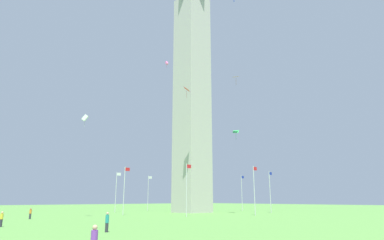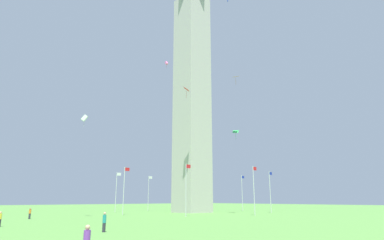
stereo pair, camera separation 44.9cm
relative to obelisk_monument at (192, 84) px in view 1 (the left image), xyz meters
name	(u,v)px [view 1 (the left image)]	position (x,y,z in m)	size (l,w,h in m)	color
ground_plane	(192,213)	(0.00, 0.00, -30.21)	(260.00, 260.00, 0.00)	#548C3D
obelisk_monument	(192,84)	(0.00, 0.00, 0.00)	(6.65, 6.65, 60.41)	#B7B2A8
flagpole_n	(242,191)	(17.45, 0.00, -25.31)	(1.12, 0.14, 8.99)	silver
flagpole_ne	(196,192)	(12.35, 12.30, -25.31)	(1.12, 0.14, 8.99)	silver
flagpole_e	(148,191)	(0.05, 17.39, -25.31)	(1.12, 0.14, 8.99)	silver
flagpole_se	(116,190)	(-12.25, 12.30, -25.31)	(1.12, 0.14, 8.99)	silver
flagpole_s	(124,188)	(-17.34, 0.00, -25.31)	(1.12, 0.14, 8.99)	silver
flagpole_sw	(187,187)	(-12.25, -12.30, -25.31)	(1.12, 0.14, 8.99)	silver
flagpole_w	(254,188)	(0.05, -17.39, -25.31)	(1.12, 0.14, 8.99)	silver
flagpole_nw	(270,190)	(12.35, -12.30, -25.31)	(1.12, 0.14, 8.99)	silver
person_teal_shirt	(107,222)	(-35.10, -27.60, -29.34)	(0.32, 0.32, 1.75)	#2D2D38
person_yellow_shirt	(1,219)	(-40.88, -14.88, -29.41)	(0.32, 0.32, 1.61)	#2D2D38
person_orange_shirt	(30,214)	(-34.19, -1.75, -29.41)	(0.32, 0.32, 1.61)	#2D2D38
kite_pink_box	(167,63)	(-10.47, -3.48, 1.31)	(0.44, 0.74, 1.59)	pink
kite_green_diamond	(236,132)	(2.28, -11.44, -13.37)	(1.50, 1.56, 2.08)	green
kite_white_box	(85,118)	(-27.27, -2.49, -13.56)	(1.24, 1.04, 2.26)	white
kite_orange_diamond	(236,77)	(-0.99, -14.73, -2.72)	(1.65, 1.68, 2.07)	orange
kite_red_diamond	(187,89)	(-7.36, -6.51, -4.78)	(1.82, 1.77, 2.41)	red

